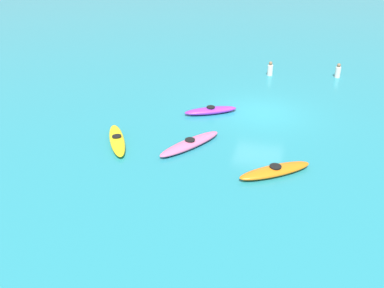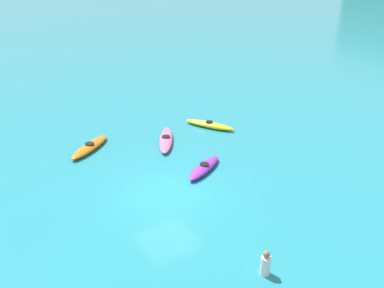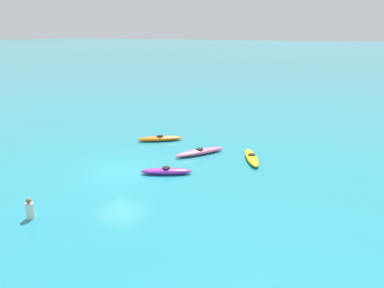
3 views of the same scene
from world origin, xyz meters
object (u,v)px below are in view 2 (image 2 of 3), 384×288
kayak_purple (204,168)px  person_by_kayaks (266,264)px  kayak_yellow (209,125)px  kayak_pink (166,140)px  kayak_orange (90,147)px

kayak_purple → person_by_kayaks: 7.03m
kayak_yellow → person_by_kayaks: bearing=-27.0°
kayak_yellow → kayak_purple: same height
kayak_pink → person_by_kayaks: person_by_kayaks is taller
kayak_orange → kayak_purple: 6.23m
kayak_yellow → person_by_kayaks: person_by_kayaks is taller
kayak_pink → person_by_kayaks: bearing=-12.9°
kayak_orange → kayak_purple: same height
kayak_pink → kayak_purple: same height
kayak_purple → person_by_kayaks: size_ratio=3.03×
kayak_orange → kayak_purple: (5.06, 3.63, 0.00)m
kayak_orange → kayak_pink: bearing=70.2°
kayak_yellow → kayak_orange: 6.93m
kayak_pink → kayak_orange: size_ratio=1.10×
kayak_pink → kayak_purple: bearing=-1.4°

